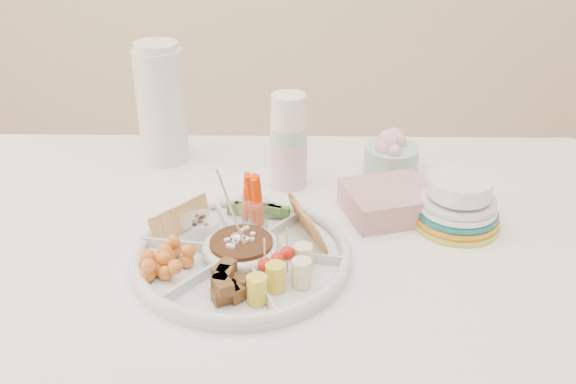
{
  "coord_description": "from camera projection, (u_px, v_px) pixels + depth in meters",
  "views": [
    {
      "loc": [
        0.06,
        -1.0,
        1.41
      ],
      "look_at": [
        0.04,
        0.04,
        0.85
      ],
      "focal_mm": 40.0,
      "sensor_mm": 36.0,
      "label": 1
    }
  ],
  "objects": [
    {
      "name": "party_tray",
      "position": [
        242.0,
        252.0,
        1.13
      ],
      "size": [
        0.43,
        0.43,
        0.04
      ],
      "primitive_type": "cylinder",
      "rotation": [
        0.0,
        0.0,
        -0.16
      ],
      "color": "silver",
      "rests_on": "dining_table"
    },
    {
      "name": "bean_dip",
      "position": [
        242.0,
        248.0,
        1.12
      ],
      "size": [
        0.13,
        0.13,
        0.04
      ],
      "primitive_type": "cylinder",
      "rotation": [
        0.0,
        0.0,
        -0.16
      ],
      "color": "black",
      "rests_on": "party_tray"
    },
    {
      "name": "tortillas",
      "position": [
        310.0,
        228.0,
        1.16
      ],
      "size": [
        0.12,
        0.12,
        0.06
      ],
      "primitive_type": null,
      "rotation": [
        0.0,
        0.0,
        -0.16
      ],
      "color": "tan",
      "rests_on": "party_tray"
    },
    {
      "name": "carrot_cucumber",
      "position": [
        257.0,
        196.0,
        1.22
      ],
      "size": [
        0.13,
        0.13,
        0.1
      ],
      "primitive_type": null,
      "rotation": [
        0.0,
        0.0,
        -0.16
      ],
      "color": "#F63600",
      "rests_on": "party_tray"
    },
    {
      "name": "pita_raisins",
      "position": [
        191.0,
        217.0,
        1.19
      ],
      "size": [
        0.11,
        0.11,
        0.05
      ],
      "primitive_type": null,
      "rotation": [
        0.0,
        0.0,
        -0.16
      ],
      "color": "#DCAA80",
      "rests_on": "party_tray"
    },
    {
      "name": "cherries",
      "position": [
        168.0,
        260.0,
        1.08
      ],
      "size": [
        0.13,
        0.13,
        0.05
      ],
      "primitive_type": null,
      "rotation": [
        0.0,
        0.0,
        -0.16
      ],
      "color": "orange",
      "rests_on": "party_tray"
    },
    {
      "name": "granola_chunks",
      "position": [
        222.0,
        290.0,
        1.01
      ],
      "size": [
        0.13,
        0.13,
        0.05
      ],
      "primitive_type": null,
      "rotation": [
        0.0,
        0.0,
        -0.16
      ],
      "color": "brown",
      "rests_on": "party_tray"
    },
    {
      "name": "banana_tomato",
      "position": [
        299.0,
        262.0,
        1.04
      ],
      "size": [
        0.12,
        0.12,
        0.09
      ],
      "primitive_type": null,
      "rotation": [
        0.0,
        0.0,
        -0.16
      ],
      "color": "#DED57D",
      "rests_on": "party_tray"
    },
    {
      "name": "cup_stack",
      "position": [
        288.0,
        137.0,
        1.35
      ],
      "size": [
        0.1,
        0.1,
        0.22
      ],
      "primitive_type": "cylinder",
      "rotation": [
        0.0,
        0.0,
        0.29
      ],
      "color": "#AECAA2",
      "rests_on": "dining_table"
    },
    {
      "name": "thermos",
      "position": [
        161.0,
        102.0,
        1.45
      ],
      "size": [
        0.11,
        0.11,
        0.28
      ],
      "primitive_type": "cylinder",
      "rotation": [
        0.0,
        0.0,
        -0.04
      ],
      "color": "silver",
      "rests_on": "dining_table"
    },
    {
      "name": "flower_bowl",
      "position": [
        391.0,
        154.0,
        1.43
      ],
      "size": [
        0.15,
        0.15,
        0.09
      ],
      "primitive_type": "cylinder",
      "rotation": [
        0.0,
        0.0,
        0.31
      ],
      "color": "#ABD3B8",
      "rests_on": "dining_table"
    },
    {
      "name": "napkin_stack",
      "position": [
        389.0,
        201.0,
        1.28
      ],
      "size": [
        0.2,
        0.19,
        0.06
      ],
      "primitive_type": "cube",
      "rotation": [
        0.0,
        0.0,
        0.28
      ],
      "color": "tan",
      "rests_on": "dining_table"
    },
    {
      "name": "plate_stack",
      "position": [
        459.0,
        201.0,
        1.23
      ],
      "size": [
        0.17,
        0.17,
        0.11
      ],
      "primitive_type": "cylinder",
      "rotation": [
        0.0,
        0.0,
        0.03
      ],
      "color": "#E9DE5E",
      "rests_on": "dining_table"
    }
  ]
}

